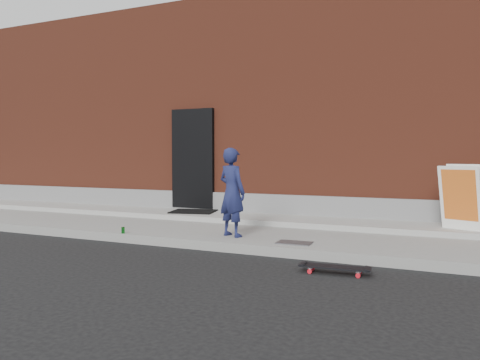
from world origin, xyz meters
The scene contains 10 objects.
ground centered at (0.00, 0.00, 0.00)m, with size 80.00×80.00×0.00m, color black.
sidewalk centered at (0.00, 1.50, 0.07)m, with size 20.00×3.00×0.15m, color gray.
apron centered at (0.00, 2.40, 0.20)m, with size 20.00×1.20×0.10m, color gray.
building centered at (0.00, 6.99, 2.50)m, with size 20.00×8.10×5.00m.
child centered at (-0.49, 0.56, 0.87)m, with size 0.53×0.35×1.45m, color #1A1F4A.
skateboard centered at (1.46, -0.60, 0.08)m, with size 0.86×0.27×0.10m.
pizza_sign centered at (2.98, 2.24, 0.79)m, with size 0.88×0.95×1.08m.
soda_can centered at (-2.30, 0.05, 0.20)m, with size 0.06×0.06×0.11m, color #1B8A26.
doormat centered at (-2.30, 2.44, 0.26)m, with size 0.92×0.74×0.03m, color black.
utility_plate centered at (0.63, 0.38, 0.16)m, with size 0.51×0.33×0.02m, color #535358.
Camera 1 is at (2.73, -6.32, 1.47)m, focal length 35.00 mm.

